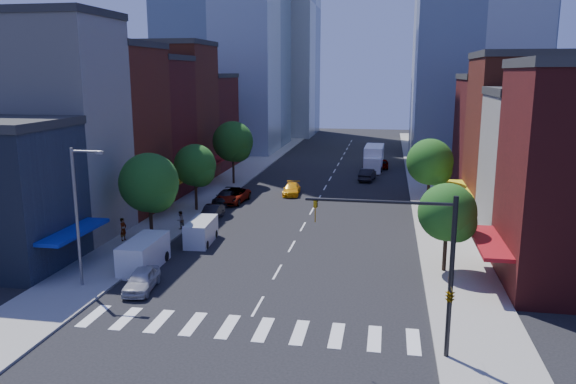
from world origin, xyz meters
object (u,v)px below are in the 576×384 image
object	(u,v)px
cargo_van_far	(201,232)
traffic_car_far	(383,163)
box_truck	(374,159)
pedestrian_far	(180,220)
parked_car_third	(234,196)
taxi	(292,189)
parked_car_front	(142,280)
pedestrian_near	(123,229)
parked_car_second	(212,212)
traffic_car_oncoming	(367,175)
parked_car_rear	(226,197)
cargo_van_near	(143,255)

from	to	relation	value
cargo_van_far	traffic_car_far	distance (m)	42.46
box_truck	pedestrian_far	size ratio (longest dim) A/B	5.28
parked_car_third	taxi	xyz separation A→B (m)	(5.48, 5.01, -0.09)
traffic_car_far	box_truck	size ratio (longest dim) A/B	0.48
parked_car_front	pedestrian_near	size ratio (longest dim) A/B	2.16
parked_car_second	taxi	distance (m)	13.40
traffic_car_oncoming	traffic_car_far	world-z (taller)	traffic_car_oncoming
cargo_van_far	box_truck	distance (m)	40.48
parked_car_third	pedestrian_near	bearing A→B (deg)	-102.97
parked_car_second	pedestrian_far	world-z (taller)	pedestrian_far
traffic_car_far	parked_car_rear	bearing A→B (deg)	57.60
parked_car_front	parked_car_rear	bearing A→B (deg)	86.45
cargo_van_near	box_truck	distance (m)	47.43
parked_car_third	box_truck	size ratio (longest dim) A/B	0.62
parked_car_rear	cargo_van_near	size ratio (longest dim) A/B	0.92
box_truck	parked_car_third	bearing A→B (deg)	-119.46
parked_car_second	parked_car_rear	bearing A→B (deg)	95.22
parked_car_third	pedestrian_far	bearing A→B (deg)	-93.39
traffic_car_oncoming	pedestrian_near	size ratio (longest dim) A/B	2.52
parked_car_rear	taxi	world-z (taller)	parked_car_rear
parked_car_front	parked_car_third	xyz separation A→B (m)	(-0.88, 25.07, 0.04)
parked_car_third	pedestrian_far	world-z (taller)	pedestrian_far
parked_car_front	pedestrian_far	world-z (taller)	pedestrian_far
traffic_car_oncoming	traffic_car_far	distance (m)	10.21
parked_car_rear	cargo_van_far	distance (m)	14.37
parked_car_front	parked_car_rear	xyz separation A→B (m)	(-1.57, 24.63, -0.01)
parked_car_front	pedestrian_near	world-z (taller)	pedestrian_near
parked_car_third	traffic_car_oncoming	distance (m)	20.52
traffic_car_oncoming	pedestrian_far	size ratio (longest dim) A/B	2.95
taxi	box_truck	size ratio (longest dim) A/B	0.52
parked_car_second	pedestrian_near	distance (m)	9.71
cargo_van_near	taxi	bearing A→B (deg)	75.33
parked_car_second	traffic_car_far	world-z (taller)	traffic_car_far
parked_car_front	pedestrian_far	bearing A→B (deg)	93.44
box_truck	parked_car_rear	bearing A→B (deg)	-120.21
parked_car_rear	box_truck	bearing A→B (deg)	61.54
parked_car_third	cargo_van_near	world-z (taller)	cargo_van_near
parked_car_front	box_truck	size ratio (longest dim) A/B	0.48
traffic_car_oncoming	parked_car_rear	bearing A→B (deg)	54.50
parked_car_third	cargo_van_far	distance (m)	14.73
box_truck	cargo_van_near	bearing A→B (deg)	-106.81
box_truck	pedestrian_near	size ratio (longest dim) A/B	4.50
parked_car_third	cargo_van_far	size ratio (longest dim) A/B	1.14
parked_car_third	cargo_van_near	size ratio (longest dim) A/B	1.03
cargo_van_near	traffic_car_far	world-z (taller)	cargo_van_near
cargo_van_far	pedestrian_far	bearing A→B (deg)	128.49
parked_car_second	cargo_van_near	world-z (taller)	cargo_van_near
parked_car_rear	taxi	distance (m)	8.24
traffic_car_far	box_truck	world-z (taller)	box_truck
traffic_car_far	pedestrian_near	size ratio (longest dim) A/B	2.17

